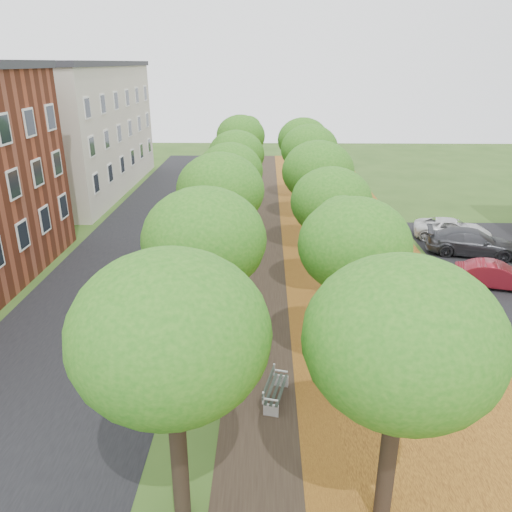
{
  "coord_description": "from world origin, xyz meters",
  "views": [
    {
      "loc": [
        -0.24,
        -9.0,
        10.29
      ],
      "look_at": [
        -0.64,
        11.0,
        2.5
      ],
      "focal_mm": 35.0,
      "sensor_mm": 36.0,
      "label": 1
    }
  ],
  "objects_px": {
    "car_red": "(496,275)",
    "car_white": "(452,229)",
    "bench": "(275,389)",
    "car_grey": "(472,242)"
  },
  "relations": [
    {
      "from": "car_red",
      "to": "car_white",
      "type": "bearing_deg",
      "value": 13.03
    },
    {
      "from": "bench",
      "to": "car_white",
      "type": "distance_m",
      "value": 19.66
    },
    {
      "from": "car_red",
      "to": "car_grey",
      "type": "height_order",
      "value": "car_grey"
    },
    {
      "from": "bench",
      "to": "car_grey",
      "type": "distance_m",
      "value": 17.69
    },
    {
      "from": "bench",
      "to": "car_red",
      "type": "relative_size",
      "value": 0.48
    },
    {
      "from": "car_white",
      "to": "bench",
      "type": "bearing_deg",
      "value": 160.83
    },
    {
      "from": "bench",
      "to": "car_white",
      "type": "bearing_deg",
      "value": -21.87
    },
    {
      "from": "car_red",
      "to": "car_white",
      "type": "xyz_separation_m",
      "value": [
        0.33,
        7.11,
        0.01
      ]
    },
    {
      "from": "car_red",
      "to": "car_grey",
      "type": "xyz_separation_m",
      "value": [
        0.55,
        4.46,
        0.11
      ]
    },
    {
      "from": "bench",
      "to": "car_grey",
      "type": "height_order",
      "value": "car_grey"
    }
  ]
}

